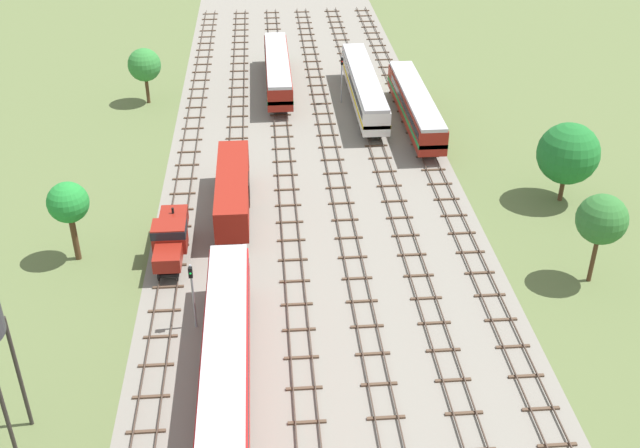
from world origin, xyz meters
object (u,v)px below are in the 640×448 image
(diesel_railcar_right_midfar, at_px, (415,105))
(diesel_railcar_centre_left_farther, at_px, (278,69))
(shunter_loco_far_left_near, at_px, (171,236))
(signal_post_near, at_px, (342,74))
(signal_post_nearest, at_px, (192,289))
(passenger_coach_centre_right_far, at_px, (364,86))
(freight_boxcar_left_mid, at_px, (233,189))
(passenger_coach_left_nearest, at_px, (226,358))

(diesel_railcar_right_midfar, distance_m, diesel_railcar_centre_left_farther, 19.33)
(shunter_loco_far_left_near, relative_size, diesel_railcar_centre_left_farther, 0.41)
(signal_post_near, bearing_deg, signal_post_nearest, -109.61)
(diesel_railcar_right_midfar, xyz_separation_m, passenger_coach_centre_right_far, (-4.90, 6.14, 0.02))
(passenger_coach_centre_right_far, distance_m, signal_post_near, 2.98)
(diesel_railcar_right_midfar, height_order, signal_post_near, signal_post_near)
(shunter_loco_far_left_near, xyz_separation_m, freight_boxcar_left_mid, (4.91, 6.86, 0.44))
(passenger_coach_left_nearest, relative_size, signal_post_nearest, 4.11)
(passenger_coach_centre_right_far, height_order, signal_post_nearest, signal_post_nearest)
(freight_boxcar_left_mid, distance_m, diesel_railcar_right_midfar, 26.32)
(passenger_coach_left_nearest, distance_m, signal_post_nearest, 7.08)
(passenger_coach_left_nearest, xyz_separation_m, signal_post_near, (12.25, 47.87, 0.98))
(diesel_railcar_right_midfar, distance_m, signal_post_near, 10.56)
(passenger_coach_left_nearest, height_order, signal_post_nearest, signal_post_nearest)
(passenger_coach_centre_right_far, xyz_separation_m, signal_post_near, (-2.45, 1.39, 0.98))
(diesel_railcar_centre_left_farther, distance_m, signal_post_nearest, 46.89)
(freight_boxcar_left_mid, xyz_separation_m, passenger_coach_centre_right_far, (14.69, 23.70, 0.16))
(signal_post_nearest, bearing_deg, passenger_coach_left_nearest, -69.63)
(shunter_loco_far_left_near, distance_m, freight_boxcar_left_mid, 8.45)
(passenger_coach_left_nearest, xyz_separation_m, diesel_railcar_right_midfar, (19.60, 40.35, -0.02))
(shunter_loco_far_left_near, distance_m, signal_post_near, 36.30)
(passenger_coach_centre_right_far, relative_size, signal_post_nearest, 4.11)
(shunter_loco_far_left_near, bearing_deg, signal_post_near, 61.77)
(diesel_railcar_right_midfar, height_order, signal_post_nearest, signal_post_nearest)
(signal_post_near, bearing_deg, passenger_coach_centre_right_far, -29.48)
(passenger_coach_centre_right_far, distance_m, diesel_railcar_centre_left_farther, 11.72)
(signal_post_nearest, bearing_deg, shunter_loco_far_left_near, 104.73)
(shunter_loco_far_left_near, distance_m, diesel_railcar_right_midfar, 34.61)
(passenger_coach_left_nearest, xyz_separation_m, signal_post_nearest, (-2.45, 6.60, 0.79))
(signal_post_nearest, bearing_deg, diesel_railcar_centre_left_farther, 80.98)
(diesel_railcar_centre_left_farther, xyz_separation_m, signal_post_near, (7.35, -5.04, 0.99))
(shunter_loco_far_left_near, bearing_deg, diesel_railcar_right_midfar, 44.92)
(shunter_loco_far_left_near, distance_m, passenger_coach_centre_right_far, 36.32)
(freight_boxcar_left_mid, relative_size, diesel_railcar_centre_left_farther, 0.68)
(shunter_loco_far_left_near, relative_size, signal_post_nearest, 1.58)
(passenger_coach_left_nearest, distance_m, diesel_railcar_right_midfar, 44.86)
(shunter_loco_far_left_near, xyz_separation_m, passenger_coach_centre_right_far, (19.60, 30.57, 0.60))
(passenger_coach_left_nearest, bearing_deg, diesel_railcar_centre_left_farther, 84.71)
(passenger_coach_centre_right_far, bearing_deg, signal_post_near, 150.52)
(freight_boxcar_left_mid, bearing_deg, passenger_coach_left_nearest, -90.02)
(freight_boxcar_left_mid, height_order, signal_post_nearest, signal_post_nearest)
(diesel_railcar_right_midfar, height_order, passenger_coach_centre_right_far, same)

